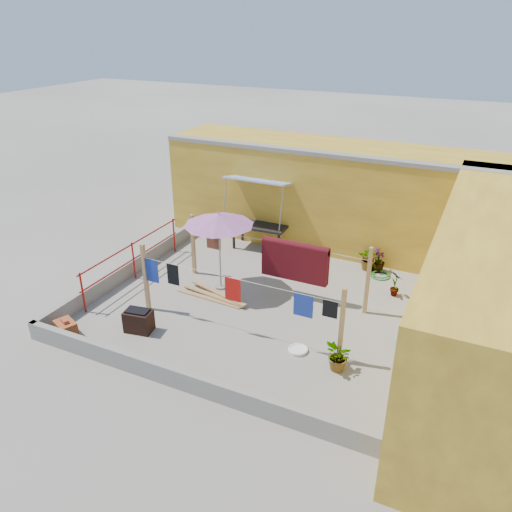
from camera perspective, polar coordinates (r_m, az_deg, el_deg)
name	(u,v)px	position (r m, az deg, el deg)	size (l,w,h in m)	color
ground	(261,305)	(12.93, 0.58, -5.62)	(80.00, 80.00, 0.00)	#9E998E
wall_back	(338,195)	(16.12, 9.36, 6.84)	(11.00, 3.27, 3.21)	gold
wall_right	(492,295)	(11.27, 25.40, -4.04)	(2.40, 9.00, 3.20)	gold
parapet_front	(185,380)	(10.26, -8.17, -13.90)	(8.30, 0.16, 0.44)	gray
parapet_left	(133,267)	(14.79, -13.89, -1.19)	(0.16, 7.30, 0.44)	gray
red_railing	(133,255)	(14.31, -13.87, 0.09)	(0.05, 4.20, 1.10)	#A01510
clothesline_rig	(287,265)	(12.74, 3.56, -1.00)	(5.09, 2.35, 1.80)	tan
patio_umbrella	(219,220)	(12.92, -4.28, 4.13)	(2.28, 2.28, 2.21)	gray
outdoor_table	(260,227)	(15.78, 0.46, 3.37)	(1.78, 0.97, 0.81)	black
brick_stack	(66,329)	(12.47, -20.90, -7.78)	(0.62, 0.55, 0.45)	#B45E29
lumber_pile	(214,296)	(13.26, -4.88, -4.55)	(2.07, 0.70, 0.13)	tan
brazier	(139,321)	(12.12, -13.27, -7.19)	(0.69, 0.52, 0.57)	black
white_basin	(298,350)	(11.30, 4.83, -10.62)	(0.44, 0.44, 0.08)	white
water_jug_a	(408,335)	(12.04, 17.01, -8.61)	(0.22, 0.22, 0.35)	white
water_jug_b	(411,328)	(12.31, 17.26, -7.86)	(0.22, 0.22, 0.35)	white
green_hose	(380,275)	(14.73, 14.03, -2.14)	(0.57, 0.57, 0.08)	#186F1B
plant_back_a	(369,258)	(14.91, 12.82, -0.26)	(0.65, 0.56, 0.72)	#1D611B
plant_back_b	(378,260)	(14.87, 13.81, -0.48)	(0.39, 0.39, 0.70)	#1D611B
plant_right_a	(396,283)	(13.67, 15.67, -3.03)	(0.39, 0.27, 0.75)	#1D611B
plant_right_b	(407,331)	(11.79, 16.87, -8.18)	(0.40, 0.32, 0.73)	#1D611B
plant_right_c	(338,357)	(10.70, 9.41, -11.33)	(0.60, 0.52, 0.67)	#1D611B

